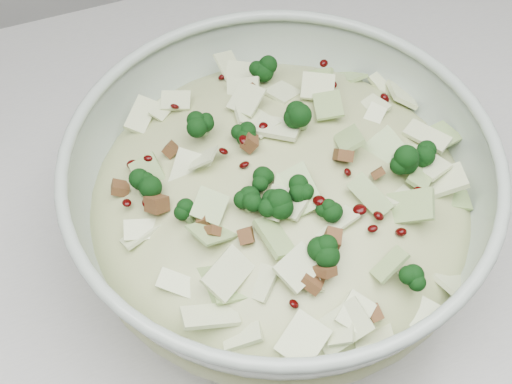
% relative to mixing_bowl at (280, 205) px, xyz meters
% --- Properties ---
extents(counter, '(3.60, 0.60, 0.90)m').
position_rel_mixing_bowl_xyz_m(counter, '(0.01, 0.10, -0.52)').
color(counter, beige).
rests_on(counter, floor).
extents(mixing_bowl, '(0.36, 0.36, 0.13)m').
position_rel_mixing_bowl_xyz_m(mixing_bowl, '(0.00, 0.00, 0.00)').
color(mixing_bowl, '#A3B4A6').
rests_on(mixing_bowl, counter).
extents(salad, '(0.33, 0.33, 0.13)m').
position_rel_mixing_bowl_xyz_m(salad, '(-0.00, 0.00, 0.02)').
color(salad, '#BABE82').
rests_on(salad, mixing_bowl).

